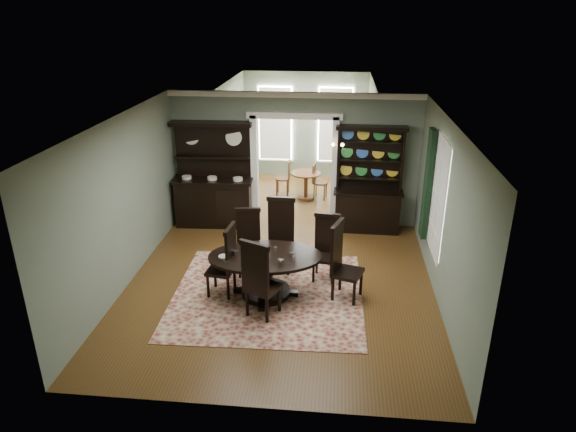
{
  "coord_description": "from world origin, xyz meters",
  "views": [
    {
      "loc": [
        0.96,
        -7.99,
        4.73
      ],
      "look_at": [
        0.1,
        0.6,
        1.14
      ],
      "focal_mm": 32.0,
      "sensor_mm": 36.0,
      "label": 1
    }
  ],
  "objects_px": {
    "dining_table": "(265,268)",
    "sideboard": "(214,190)",
    "welsh_dresser": "(368,194)",
    "parlor_table": "(306,182)"
  },
  "relations": [
    {
      "from": "dining_table",
      "to": "sideboard",
      "type": "relative_size",
      "value": 0.88
    },
    {
      "from": "dining_table",
      "to": "welsh_dresser",
      "type": "bearing_deg",
      "value": 51.71
    },
    {
      "from": "dining_table",
      "to": "welsh_dresser",
      "type": "xyz_separation_m",
      "value": [
        1.86,
        3.03,
        0.32
      ]
    },
    {
      "from": "sideboard",
      "to": "welsh_dresser",
      "type": "bearing_deg",
      "value": -2.69
    },
    {
      "from": "welsh_dresser",
      "to": "parlor_table",
      "type": "bearing_deg",
      "value": 130.49
    },
    {
      "from": "sideboard",
      "to": "parlor_table",
      "type": "relative_size",
      "value": 3.06
    },
    {
      "from": "sideboard",
      "to": "welsh_dresser",
      "type": "height_order",
      "value": "sideboard"
    },
    {
      "from": "sideboard",
      "to": "welsh_dresser",
      "type": "distance_m",
      "value": 3.46
    },
    {
      "from": "welsh_dresser",
      "to": "parlor_table",
      "type": "xyz_separation_m",
      "value": [
        -1.49,
        1.81,
        -0.38
      ]
    },
    {
      "from": "welsh_dresser",
      "to": "sideboard",
      "type": "bearing_deg",
      "value": -178.68
    }
  ]
}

